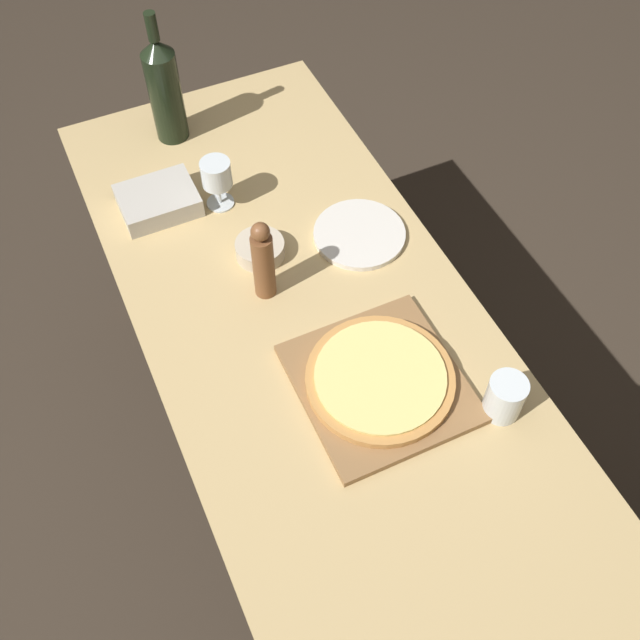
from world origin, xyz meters
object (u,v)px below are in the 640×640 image
Objects in this scene: wine_bottle at (164,89)px; wine_glass at (216,176)px; small_bowl at (260,249)px; pizza at (380,378)px; pepper_mill at (263,261)px.

wine_bottle reaches higher than wine_glass.
wine_bottle reaches higher than small_bowl.
pizza is 0.44m from small_bowl.
small_bowl is (0.05, -0.49, -0.13)m from wine_bottle.
pepper_mill is 1.64× the size of wine_glass.
wine_bottle is 0.30m from wine_glass.
small_bowl is (-0.09, 0.43, -0.01)m from pizza.
wine_glass is 0.21m from small_bowl.
small_bowl is at bearing -82.28° from wine_glass.
wine_glass is at bearing 97.72° from small_bowl.
pizza is at bearing -70.14° from pepper_mill.
pizza is 1.41× the size of pepper_mill.
wine_bottle is at bearing 98.73° from pizza.
pepper_mill is at bearing -87.78° from wine_bottle.
wine_bottle is at bearing 95.05° from wine_glass.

